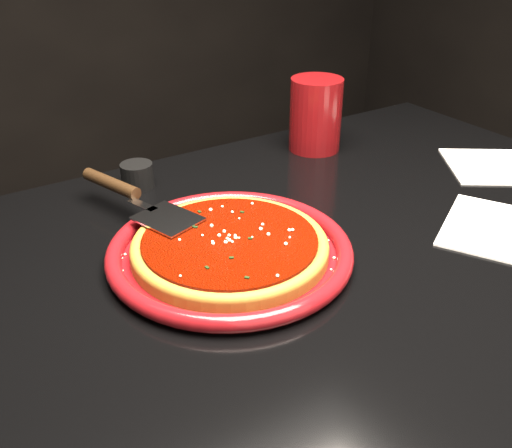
{
  "coord_description": "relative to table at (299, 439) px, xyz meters",
  "views": [
    {
      "loc": [
        -0.42,
        -0.51,
        1.16
      ],
      "look_at": [
        -0.04,
        0.07,
        0.77
      ],
      "focal_mm": 40.0,
      "sensor_mm": 36.0,
      "label": 1
    }
  ],
  "objects": [
    {
      "name": "cup",
      "position": [
        0.23,
        0.29,
        0.44
      ],
      "size": [
        0.11,
        0.11,
        0.13
      ],
      "primitive_type": "cylinder",
      "rotation": [
        0.0,
        0.0,
        -0.11
      ],
      "color": "maroon",
      "rests_on": "table"
    },
    {
      "name": "table",
      "position": [
        0.0,
        0.0,
        0.0
      ],
      "size": [
        1.2,
        0.8,
        0.75
      ],
      "primitive_type": "cube",
      "color": "black",
      "rests_on": "floor"
    },
    {
      "name": "plate",
      "position": [
        -0.1,
        0.04,
        0.39
      ],
      "size": [
        0.38,
        0.38,
        0.02
      ],
      "primitive_type": "cylinder",
      "rotation": [
        0.0,
        0.0,
        0.18
      ],
      "color": "maroon",
      "rests_on": "table"
    },
    {
      "name": "basil_flecks",
      "position": [
        -0.1,
        0.04,
        0.41
      ],
      "size": [
        0.2,
        0.2,
        0.0
      ],
      "primitive_type": null,
      "color": "black",
      "rests_on": "plate"
    },
    {
      "name": "napkin_a",
      "position": [
        0.27,
        -0.12,
        0.38
      ],
      "size": [
        0.24,
        0.24,
        0.0
      ],
      "primitive_type": "cube",
      "rotation": [
        0.0,
        0.0,
        0.5
      ],
      "color": "white",
      "rests_on": "table"
    },
    {
      "name": "napkin_b",
      "position": [
        0.44,
        0.05,
        0.38
      ],
      "size": [
        0.21,
        0.21,
        0.0
      ],
      "primitive_type": "cube",
      "rotation": [
        0.0,
        0.0,
        -0.6
      ],
      "color": "white",
      "rests_on": "table"
    },
    {
      "name": "pizza_crust",
      "position": [
        -0.1,
        0.04,
        0.39
      ],
      "size": [
        0.3,
        0.3,
        0.01
      ],
      "primitive_type": "cylinder",
      "rotation": [
        0.0,
        0.0,
        0.18
      ],
      "color": "brown",
      "rests_on": "plate"
    },
    {
      "name": "parmesan_dusting",
      "position": [
        -0.1,
        0.04,
        0.41
      ],
      "size": [
        0.22,
        0.22,
        0.01
      ],
      "primitive_type": null,
      "color": "#FCF1C5",
      "rests_on": "plate"
    },
    {
      "name": "pizza_server",
      "position": [
        -0.16,
        0.2,
        0.42
      ],
      "size": [
        0.16,
        0.29,
        0.02
      ],
      "primitive_type": null,
      "rotation": [
        0.0,
        0.0,
        0.32
      ],
      "color": "silver",
      "rests_on": "plate"
    },
    {
      "name": "ramekin",
      "position": [
        -0.12,
        0.31,
        0.4
      ],
      "size": [
        0.07,
        0.07,
        0.04
      ],
      "primitive_type": "cylinder",
      "rotation": [
        0.0,
        0.0,
        0.42
      ],
      "color": "black",
      "rests_on": "table"
    },
    {
      "name": "pizza_crust_rim",
      "position": [
        -0.1,
        0.04,
        0.4
      ],
      "size": [
        0.3,
        0.3,
        0.02
      ],
      "primitive_type": "torus",
      "rotation": [
        0.0,
        0.0,
        0.18
      ],
      "color": "brown",
      "rests_on": "plate"
    },
    {
      "name": "pizza_sauce",
      "position": [
        -0.1,
        0.04,
        0.4
      ],
      "size": [
        0.27,
        0.27,
        0.01
      ],
      "primitive_type": "cylinder",
      "rotation": [
        0.0,
        0.0,
        0.18
      ],
      "color": "#690C00",
      "rests_on": "plate"
    }
  ]
}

